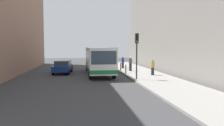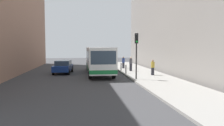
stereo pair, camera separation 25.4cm
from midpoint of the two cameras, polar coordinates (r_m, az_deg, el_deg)
The scene contains 12 objects.
ground_plane at distance 22.17m, azimuth -4.65°, elevation -3.75°, with size 80.00×80.00×0.00m, color #38383A.
sidewalk at distance 23.11m, azimuth 8.86°, elevation -3.27°, with size 4.40×40.00×0.15m, color gray.
building_right at distance 29.07m, azimuth 18.38°, elevation 9.89°, with size 7.00×32.00×12.11m, color gray.
bus at distance 25.09m, azimuth -3.80°, elevation 1.14°, with size 2.61×11.04×3.00m.
car_beside_bus at distance 26.25m, azimuth -12.78°, elevation -0.89°, with size 2.12×4.52×1.48m.
traffic_light at distance 19.91m, azimuth 6.03°, elevation 4.02°, with size 0.28×0.33×4.10m.
bollard_near at distance 24.21m, azimuth 3.28°, elevation -1.58°, with size 0.11×0.11×0.95m, color black.
bollard_mid at distance 27.28m, azimuth 1.98°, elevation -0.93°, with size 0.11×0.11×0.95m, color black.
bollard_far at distance 30.36m, azimuth 0.95°, elevation -0.41°, with size 0.11×0.11×0.95m, color black.
pedestrian_near_signal at distance 23.16m, azimuth 10.10°, elevation -1.13°, with size 0.38×0.38×1.59m.
pedestrian_mid_sidewalk at distance 26.87m, azimuth 4.50°, elevation -0.19°, with size 0.38×0.38×1.73m.
pedestrian_far_sidewalk at distance 30.11m, azimuth 2.55°, elevation 0.13°, with size 0.38×0.38×1.58m.
Camera 1 is at (-1.42, -21.91, 3.04)m, focal length 35.56 mm.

